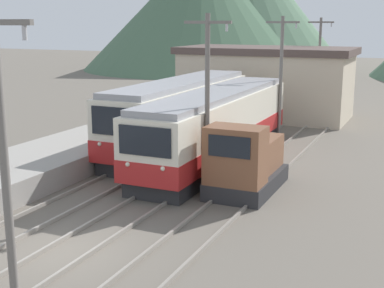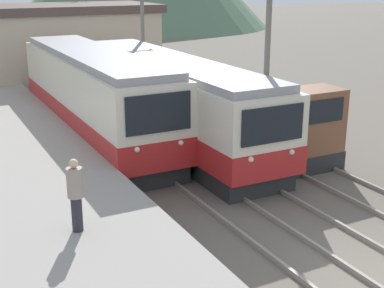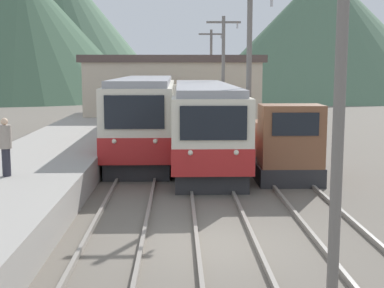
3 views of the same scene
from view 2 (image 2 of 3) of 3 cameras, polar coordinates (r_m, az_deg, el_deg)
ground_plane at (r=13.90m, az=19.61°, el=-13.14°), size 200.00×200.00×0.00m
commuter_train_left at (r=23.42m, az=-10.41°, el=4.72°), size 2.84×13.87×3.84m
commuter_train_center at (r=22.95m, az=-2.49°, el=4.45°), size 2.84×15.14×3.59m
shunting_locomotive at (r=20.96m, az=10.10°, el=1.61°), size 2.40×4.57×3.00m
catenary_mast_mid at (r=19.03m, az=8.01°, el=8.63°), size 2.00×0.20×7.29m
catenary_mast_far at (r=28.99m, az=-5.27°, el=11.73°), size 2.00×0.20×7.29m
catenary_mast_distant at (r=39.71m, az=-11.68°, el=13.00°), size 2.00×0.20×7.29m
person_on_platform at (r=12.85m, az=-12.33°, el=-5.04°), size 0.38×0.38×1.81m
station_building at (r=35.03m, az=-14.41°, el=10.02°), size 12.60×6.30×5.16m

